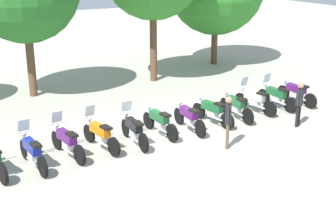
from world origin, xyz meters
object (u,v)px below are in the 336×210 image
Objects in this scene: motorcycle_4 at (134,129)px; motorcycle_10 at (276,96)px; motorcycle_6 at (189,117)px; motorcycle_9 at (254,100)px; motorcycle_3 at (100,134)px; motorcycle_5 at (159,121)px; motorcycle_1 at (32,151)px; person_1 at (299,101)px; motorcycle_2 at (67,141)px; person_0 at (228,118)px; motorcycle_8 at (236,106)px; motorcycle_11 at (296,92)px; motorcycle_7 at (212,111)px.

motorcycle_10 is at bearing -82.27° from motorcycle_4.
motorcycle_4 is at bearing 96.12° from motorcycle_6.
motorcycle_3 is at bearing 85.40° from motorcycle_9.
motorcycle_1 is at bearing 91.68° from motorcycle_5.
person_1 reaches higher than motorcycle_1.
person_0 is at bearing -121.04° from motorcycle_2.
motorcycle_8 is 3.08m from person_0.
motorcycle_10 is at bearing 88.48° from motorcycle_11.
motorcycle_5 is 1.01× the size of motorcycle_9.
motorcycle_1 is at bearing 84.83° from motorcycle_7.
motorcycle_1 is at bearing 95.43° from motorcycle_4.
motorcycle_8 is 1.23× the size of person_0.
motorcycle_6 and motorcycle_11 have the same top height.
motorcycle_3 is 5.75m from motorcycle_8.
motorcycle_6 is 1.00× the size of motorcycle_11.
motorcycle_7 is 0.99× the size of motorcycle_11.
person_0 reaches higher than motorcycle_7.
motorcycle_8 is (8.03, 0.68, -0.01)m from motorcycle_1.
motorcycle_6 is 1.16m from motorcycle_7.
person_0 is (-0.86, -2.20, 0.56)m from motorcycle_7.
motorcycle_5 is 5.75m from motorcycle_10.
motorcycle_6 is at bearing -46.15° from person_0.
motorcycle_4 is 6.92m from motorcycle_10.
motorcycle_1 is 8.06m from motorcycle_8.
motorcycle_1 and motorcycle_10 have the same top height.
motorcycle_4 is (3.45, 0.23, 0.00)m from motorcycle_1.
motorcycle_4 is at bearing 86.16° from motorcycle_7.
motorcycle_1 is at bearing 21.16° from person_0.
motorcycle_6 is (1.15, -0.11, 0.00)m from motorcycle_5.
motorcycle_10 is 1.15m from motorcycle_11.
motorcycle_4 is at bearing 91.80° from motorcycle_10.
motorcycle_3 reaches higher than motorcycle_8.
motorcycle_10 is (6.88, 0.74, 0.00)m from motorcycle_4.
motorcycle_7 and motorcycle_11 have the same top height.
motorcycle_1 is 1.01× the size of motorcycle_3.
motorcycle_9 reaches higher than motorcycle_6.
person_1 reaches higher than motorcycle_10.
motorcycle_10 reaches higher than motorcycle_7.
motorcycle_6 is 2.31m from motorcycle_8.
person_0 reaches higher than motorcycle_4.
motorcycle_4 reaches higher than motorcycle_11.
motorcycle_3 is at bearing 85.00° from motorcycle_4.
motorcycle_2 reaches higher than motorcycle_5.
motorcycle_11 is 1.29× the size of person_1.
motorcycle_1 is 1.01× the size of motorcycle_2.
motorcycle_11 is at bearing -118.73° from person_0.
motorcycle_5 is at bearing 89.84° from motorcycle_10.
person_0 is at bearing -123.52° from motorcycle_4.
motorcycle_10 reaches higher than motorcycle_5.
motorcycle_11 is at bearing -91.39° from motorcycle_5.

